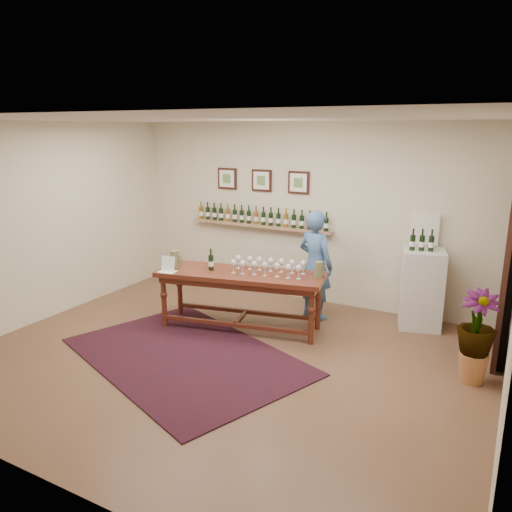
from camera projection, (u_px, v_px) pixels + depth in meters
The scene contains 14 objects.
ground at pixel (225, 358), 6.03m from camera, with size 6.00×6.00×0.00m, color brown.
room_shell at pixel (441, 256), 6.36m from camera, with size 6.00×6.00×6.00m.
rug at pixel (186, 356), 6.07m from camera, with size 2.93×1.95×0.02m, color #4D120D.
tasting_table at pixel (240, 281), 6.79m from camera, with size 2.37×1.18×0.81m.
table_glasses at pixel (268, 266), 6.68m from camera, with size 1.42×0.33×0.20m, color silver, non-canonical shape.
table_bottles at pixel (212, 258), 6.87m from camera, with size 0.31×0.18×0.33m, color black, non-canonical shape.
pitcher_left at pixel (175, 259), 6.99m from camera, with size 0.15×0.15×0.24m, color #626841, non-canonical shape.
pitcher_right at pixel (319, 270), 6.51m from camera, with size 0.13×0.13×0.21m, color #626841, non-canonical shape.
menu_card at pixel (168, 264), 6.77m from camera, with size 0.23×0.17×0.21m, color white.
display_pedestal at pixel (421, 289), 6.89m from camera, with size 0.55×0.55×1.10m, color silver.
pedestal_bottles at pixel (422, 239), 6.69m from camera, with size 0.31×0.08×0.31m, color black, non-canonical shape.
info_sign at pixel (425, 229), 6.87m from camera, with size 0.38×0.02×0.52m, color white.
potted_plant at pixel (476, 337), 5.37m from camera, with size 0.57×0.57×0.90m.
person at pixel (315, 265), 7.17m from camera, with size 0.58×0.38×1.59m, color #3E6193.
Camera 1 is at (2.96, -4.68, 2.71)m, focal length 35.00 mm.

